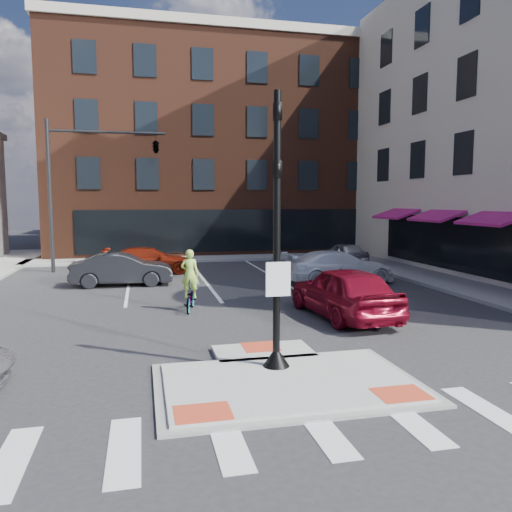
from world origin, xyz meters
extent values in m
plane|color=#28282B|center=(0.00, 0.00, 0.00)|extent=(120.00, 120.00, 0.00)
cube|color=gray|center=(0.00, -0.50, 0.03)|extent=(5.40, 3.60, 0.06)
cube|color=#A8A8A3|center=(0.00, -0.50, 0.06)|extent=(5.00, 3.20, 0.12)
cube|color=#A8A8A3|center=(0.00, 1.60, 0.06)|extent=(2.40, 1.40, 0.12)
cube|color=red|center=(-1.90, -1.70, 0.12)|extent=(1.00, 0.80, 0.01)
cube|color=red|center=(1.90, -1.70, 0.12)|extent=(1.00, 0.80, 0.01)
cube|color=red|center=(0.00, 1.90, 0.12)|extent=(0.90, 0.90, 0.01)
cube|color=gray|center=(10.80, 10.00, 0.07)|extent=(3.00, 24.00, 0.15)
cube|color=gray|center=(3.00, 22.00, 0.07)|extent=(26.00, 3.00, 0.15)
cube|color=#53291A|center=(3.00, 32.00, 7.50)|extent=(24.00, 18.00, 15.00)
cube|color=beige|center=(3.00, 32.00, 15.20)|extent=(24.40, 18.40, 0.60)
cube|color=black|center=(3.00, 23.00, 1.80)|extent=(20.00, 0.12, 2.80)
cube|color=black|center=(12.00, 10.00, 1.70)|extent=(0.12, 16.00, 2.60)
cube|color=#CA1A7A|center=(11.30, 10.00, 3.05)|extent=(1.46, 3.00, 0.58)
cube|color=#CA1A7A|center=(11.30, 16.00, 3.05)|extent=(1.46, 3.00, 0.58)
cube|color=slate|center=(-4.00, 52.00, 5.00)|extent=(10.00, 12.00, 10.00)
cube|color=brown|center=(9.00, 54.00, 6.00)|extent=(12.00, 12.00, 12.00)
cone|color=black|center=(0.00, 0.40, 0.34)|extent=(0.60, 0.60, 0.45)
cylinder|color=black|center=(0.00, 0.40, 3.20)|extent=(0.16, 0.16, 5.80)
cube|color=white|center=(0.00, 0.28, 2.10)|extent=(0.55, 0.04, 0.75)
imported|color=black|center=(0.00, 0.40, 5.30)|extent=(0.18, 0.22, 1.10)
imported|color=black|center=(0.00, 0.40, 4.10)|extent=(0.18, 0.22, 1.10)
cylinder|color=black|center=(-7.50, 18.00, 4.00)|extent=(0.20, 0.20, 8.00)
cylinder|color=black|center=(-4.50, 18.00, 7.40)|extent=(6.00, 0.14, 0.14)
imported|color=black|center=(-2.00, 18.00, 6.80)|extent=(0.48, 2.24, 0.90)
imported|color=maroon|center=(3.50, 4.92, 0.85)|extent=(2.43, 5.15, 1.70)
imported|color=white|center=(6.00, 11.38, 0.74)|extent=(5.15, 2.14, 1.49)
imported|color=black|center=(-3.76, 12.89, 0.73)|extent=(4.49, 1.65, 1.47)
imported|color=#B5B8BC|center=(8.80, 17.39, 0.68)|extent=(1.75, 4.04, 1.36)
imported|color=maroon|center=(-2.49, 16.46, 0.68)|extent=(4.74, 2.00, 1.37)
imported|color=#3F3F44|center=(-1.29, 7.00, 0.44)|extent=(0.94, 1.77, 0.88)
imported|color=#A5D74C|center=(-1.29, 7.00, 1.30)|extent=(0.69, 0.53, 1.69)
camera|label=1|loc=(-2.86, -10.02, 3.79)|focal=35.00mm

